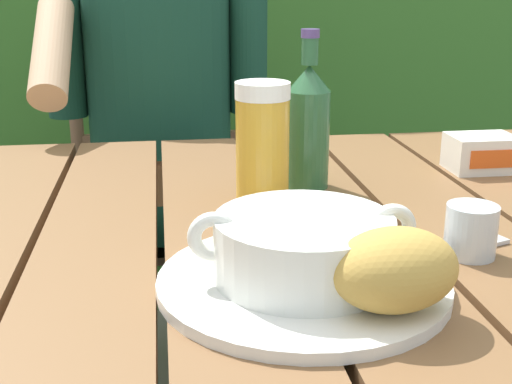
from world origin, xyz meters
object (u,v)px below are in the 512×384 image
at_px(beer_glass, 262,145).
at_px(table_knife, 443,253).
at_px(soup_bowl, 304,246).
at_px(water_glass_small, 471,231).
at_px(serving_plate, 303,282).
at_px(beer_bottle, 308,124).
at_px(person_eating, 160,136).
at_px(bread_roll, 395,269).
at_px(chair_near_diner, 165,209).
at_px(butter_tub, 481,153).

bearing_deg(beer_glass, table_knife, -49.62).
height_order(soup_bowl, water_glass_small, soup_bowl).
xyz_separation_m(serving_plate, beer_bottle, (0.08, 0.33, 0.09)).
distance_m(beer_glass, beer_bottle, 0.11).
xyz_separation_m(person_eating, water_glass_small, (0.34, -0.84, 0.07)).
bearing_deg(bread_roll, person_eating, 101.82).
xyz_separation_m(bread_roll, water_glass_small, (0.13, 0.13, -0.02)).
distance_m(chair_near_diner, butter_tub, 0.93).
relative_size(beer_glass, butter_tub, 1.62).
height_order(person_eating, bread_roll, person_eating).
distance_m(bread_roll, table_knife, 0.18).
bearing_deg(serving_plate, beer_glass, 90.47).
xyz_separation_m(bread_roll, beer_glass, (-0.07, 0.34, 0.03)).
bearing_deg(chair_near_diner, beer_glass, -80.94).
distance_m(chair_near_diner, person_eating, 0.31).
xyz_separation_m(chair_near_diner, table_knife, (0.31, -1.04, 0.29)).
bearing_deg(beer_glass, serving_plate, -89.53).
xyz_separation_m(person_eating, soup_bowl, (0.14, -0.90, 0.09)).
bearing_deg(beer_bottle, serving_plate, -102.72).
height_order(person_eating, table_knife, person_eating).
bearing_deg(beer_glass, soup_bowl, -89.53).
distance_m(soup_bowl, butter_tub, 0.53).
relative_size(water_glass_small, butter_tub, 0.57).
bearing_deg(beer_bottle, beer_glass, -135.93).
distance_m(beer_bottle, water_glass_small, 0.31).
height_order(bread_roll, butter_tub, bread_roll).
distance_m(chair_near_diner, serving_plate, 1.14).
xyz_separation_m(chair_near_diner, water_glass_small, (0.34, -1.04, 0.32)).
bearing_deg(table_knife, butter_tub, 58.77).
relative_size(chair_near_diner, beer_glass, 6.14).
xyz_separation_m(soup_bowl, butter_tub, (0.37, 0.38, -0.02)).
distance_m(person_eating, beer_bottle, 0.62).
xyz_separation_m(serving_plate, soup_bowl, (-0.00, -0.00, 0.04)).
height_order(butter_tub, table_knife, butter_tub).
xyz_separation_m(beer_bottle, table_knife, (0.09, -0.28, -0.09)).
xyz_separation_m(beer_glass, table_knife, (0.17, -0.20, -0.08)).
bearing_deg(bread_roll, soup_bowl, 130.60).
height_order(person_eating, butter_tub, person_eating).
relative_size(bread_roll, water_glass_small, 2.27).
height_order(chair_near_diner, table_knife, chair_near_diner).
relative_size(soup_bowl, water_glass_small, 3.88).
bearing_deg(person_eating, chair_near_diner, 89.19).
bearing_deg(butter_tub, beer_bottle, -170.60).
distance_m(bread_roll, butter_tub, 0.55).
distance_m(person_eating, table_knife, 0.90).
distance_m(butter_tub, table_knife, 0.38).
bearing_deg(table_knife, beer_glass, 130.38).
distance_m(serving_plate, beer_glass, 0.27).
bearing_deg(bread_roll, table_knife, 52.04).
bearing_deg(chair_near_diner, serving_plate, -82.95).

